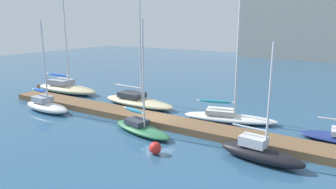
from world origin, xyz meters
name	(u,v)px	position (x,y,z in m)	size (l,w,h in m)	color
ground_plane	(155,123)	(0.00, 0.00, 0.00)	(120.00, 120.00, 0.00)	#2D567A
dock_pier	(155,120)	(0.00, 0.00, 0.27)	(33.84, 2.36, 0.54)	brown
dock_piling_near_end	(39,90)	(-16.52, 1.03, 0.64)	(0.28, 0.28, 1.28)	brown
sailboat_0	(66,87)	(-15.08, 3.66, 0.65)	(8.77, 3.07, 13.71)	beige
sailboat_1	(46,105)	(-10.49, -2.55, 0.58)	(5.63, 2.15, 8.27)	white
sailboat_2	(138,100)	(-4.46, 3.46, 0.54)	(8.26, 2.83, 10.98)	beige
sailboat_3	(141,127)	(0.43, -2.49, 0.48)	(5.89, 2.95, 8.39)	#2D7047
sailboat_4	(228,116)	(4.94, 3.56, 0.50)	(7.98, 3.85, 10.70)	white
sailboat_5	(260,152)	(9.32, -2.61, 0.59)	(5.22, 1.95, 7.10)	black
mooring_buoy_red	(155,148)	(3.43, -5.02, 0.39)	(0.78, 0.78, 0.78)	red
harbor_building_distant	(300,10)	(1.23, 54.58, 10.58)	(23.63, 9.18, 21.16)	#ADA89E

